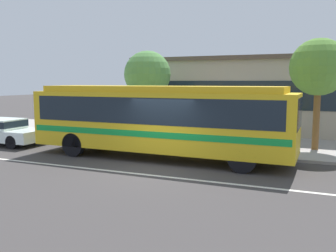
% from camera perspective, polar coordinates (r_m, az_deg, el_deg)
% --- Properties ---
extents(ground_plane, '(120.00, 120.00, 0.00)m').
position_cam_1_polar(ground_plane, '(13.16, -1.99, -6.81)').
color(ground_plane, '#3D3938').
extents(sidewalk_slab, '(60.00, 8.00, 0.12)m').
position_cam_1_polar(sidewalk_slab, '(19.77, 6.67, -2.03)').
color(sidewalk_slab, '#A19A95').
rests_on(sidewalk_slab, ground_plane).
extents(lane_stripe_center, '(56.00, 0.16, 0.01)m').
position_cam_1_polar(lane_stripe_center, '(12.46, -3.53, -7.60)').
color(lane_stripe_center, silver).
rests_on(lane_stripe_center, ground_plane).
extents(transit_bus, '(10.83, 2.61, 2.96)m').
position_cam_1_polar(transit_bus, '(14.78, -1.43, 1.47)').
color(transit_bus, gold).
rests_on(transit_bus, ground_plane).
extents(pedestrian_waiting_near_sign, '(0.44, 0.44, 1.68)m').
position_cam_1_polar(pedestrian_waiting_near_sign, '(17.16, 5.14, 0.12)').
color(pedestrian_waiting_near_sign, slate).
rests_on(pedestrian_waiting_near_sign, sidewalk_slab).
extents(bus_stop_sign, '(0.14, 0.44, 2.59)m').
position_cam_1_polar(bus_stop_sign, '(15.32, 14.33, 1.65)').
color(bus_stop_sign, gray).
rests_on(bus_stop_sign, sidewalk_slab).
extents(street_tree_near_stop, '(2.57, 2.57, 4.69)m').
position_cam_1_polar(street_tree_near_stop, '(20.22, -3.22, 7.96)').
color(street_tree_near_stop, brown).
rests_on(street_tree_near_stop, sidewalk_slab).
extents(street_tree_mid_block, '(2.50, 2.50, 4.89)m').
position_cam_1_polar(street_tree_mid_block, '(17.36, 22.52, 8.42)').
color(street_tree_mid_block, brown).
rests_on(street_tree_mid_block, sidewalk_slab).
extents(station_building, '(17.21, 8.83, 4.59)m').
position_cam_1_polar(station_building, '(24.84, 16.97, 4.75)').
color(station_building, '#A39888').
rests_on(station_building, ground_plane).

